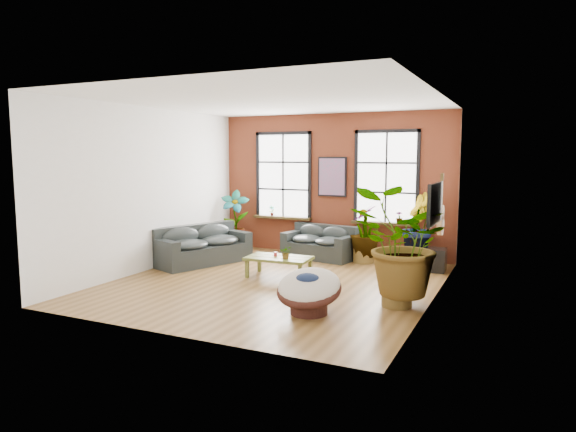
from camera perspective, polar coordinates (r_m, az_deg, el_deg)
name	(u,v)px	position (r m, az deg, el deg)	size (l,w,h in m)	color
room	(278,193)	(9.97, -1.10, 2.55)	(6.04, 6.54, 3.54)	brown
sofa_back	(320,243)	(12.45, 3.59, -3.05)	(1.84, 1.13, 0.79)	#202727
sofa_left	(202,246)	(12.00, -9.58, -3.33)	(1.64, 2.39, 0.87)	#202727
coffee_table	(279,259)	(10.50, -1.03, -4.82)	(1.34, 0.81, 0.50)	#515920
papasan_chair	(309,289)	(8.11, 2.35, -8.12)	(1.07, 1.09, 0.77)	#3C1B15
poster	(332,177)	(12.75, 4.93, 4.37)	(0.74, 0.06, 0.98)	black
tv_wall_unit	(437,208)	(9.53, 16.18, 0.86)	(0.13, 1.86, 1.20)	black
media_box	(432,260)	(11.50, 15.67, -4.69)	(0.61, 0.52, 0.49)	black
pot_back_left	(235,243)	(13.60, -5.96, -3.03)	(0.62, 0.62, 0.35)	brown
pot_back_right	(417,257)	(12.04, 14.12, -4.47)	(0.59, 0.59, 0.35)	brown
pot_right_wall	(397,295)	(8.74, 12.00, -8.60)	(0.55, 0.55, 0.37)	brown
pot_mid	(363,255)	(12.07, 8.36, -4.33)	(0.55, 0.55, 0.34)	brown
floor_plant_back_left	(235,217)	(13.50, -5.91, -0.14)	(0.75, 0.51, 1.43)	#1F5215
floor_plant_back_right	(417,226)	(11.89, 14.12, -1.06)	(0.83, 0.67, 1.50)	#1F5215
floor_plant_right_wall	(399,243)	(8.57, 12.27, -2.97)	(1.60, 1.39, 1.78)	#1F5215
floor_plant_mid	(365,231)	(11.98, 8.51, -1.66)	(0.67, 0.67, 1.20)	#1F5215
table_plant	(286,252)	(10.26, -0.21, -4.07)	(0.24, 0.21, 0.26)	#1F5215
sill_plant_left	(272,211)	(13.42, -1.82, 0.59)	(0.14, 0.10, 0.27)	#1F5215
sill_plant_right	(399,217)	(12.29, 12.26, -0.13)	(0.15, 0.15, 0.27)	#1F5215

